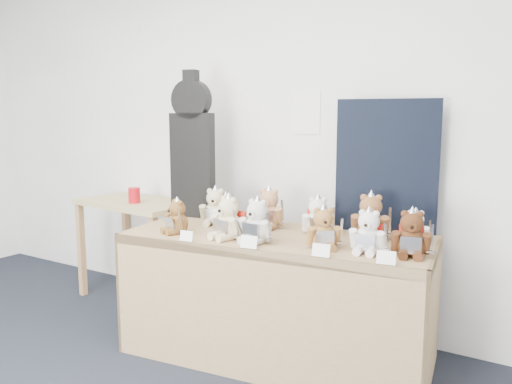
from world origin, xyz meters
The scene contains 22 objects.
room_shell centered at (0.52, 2.49, 1.53)m, with size 6.00×6.00×6.00m.
display_table centered at (0.63, 1.82, 0.61)m, with size 1.95×1.01×0.78m.
side_table centered at (-0.84, 2.18, 0.70)m, with size 1.04×0.64×0.83m.
guitar_case centered at (-0.19, 2.09, 1.29)m, with size 0.33×0.15×1.05m.
navy_board centered at (1.15, 2.32, 1.19)m, with size 0.62×0.02×0.83m, color black.
red_cup centered at (-0.78, 2.09, 0.89)m, with size 0.09×0.09×0.12m, color #B00B15.
teddy_front_far_left centered at (0.06, 1.61, 0.88)m, with size 0.19×0.19×0.24m.
teddy_front_left centered at (0.42, 1.66, 0.90)m, with size 0.24×0.22×0.29m.
teddy_front_centre centered at (0.61, 1.67, 0.89)m, with size 0.24×0.20×0.29m.
teddy_front_right centered at (0.99, 1.75, 0.88)m, with size 0.21×0.21×0.26m.
teddy_front_far_right centered at (1.23, 1.79, 0.88)m, with size 0.22×0.18×0.27m.
teddy_front_end centered at (1.44, 1.84, 0.89)m, with size 0.23×0.21×0.28m.
teddy_back_left centered at (0.11, 1.95, 0.89)m, with size 0.23×0.22×0.28m.
teddy_back_centre_left centered at (0.47, 2.05, 0.90)m, with size 0.25×0.21×0.30m.
teddy_back_centre_right centered at (0.82, 2.05, 0.88)m, with size 0.22×0.21×0.27m.
teddy_back_right centered at (1.14, 2.09, 0.90)m, with size 0.26×0.23×0.31m.
teddy_back_end centered at (1.39, 2.12, 0.87)m, with size 0.19×0.16×0.22m.
teddy_back_far_left centered at (0.17, 1.99, 0.87)m, with size 0.20×0.17×0.24m.
entry_card_a centered at (0.25, 1.48, 0.81)m, with size 0.08×0.00×0.06m, color white.
entry_card_b centered at (0.65, 1.53, 0.82)m, with size 0.10×0.00×0.07m, color white.
entry_card_c centered at (1.05, 1.58, 0.82)m, with size 0.09×0.00×0.07m, color white.
entry_card_d centered at (1.38, 1.62, 0.82)m, with size 0.09×0.00×0.07m, color white.
Camera 1 is at (2.07, -0.72, 1.49)m, focal length 35.00 mm.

